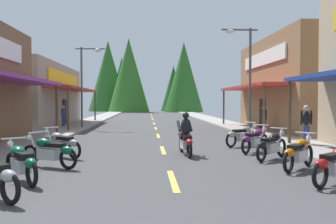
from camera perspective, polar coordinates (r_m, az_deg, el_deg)
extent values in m
cube|color=#424244|center=(26.71, -2.04, -2.57)|extent=(9.63, 80.10, 0.10)
cube|color=#9E9991|center=(27.23, -14.79, -2.31)|extent=(2.39, 80.10, 0.12)
cube|color=#9E9991|center=(27.51, 10.58, -2.24)|extent=(2.39, 80.10, 0.12)
cube|color=#E0C64C|center=(8.93, 0.79, -10.89)|extent=(0.16, 2.40, 0.01)
cube|color=#E0C64C|center=(14.31, -0.83, -6.10)|extent=(0.16, 2.40, 0.01)
cube|color=#E0C64C|center=(20.14, -1.58, -3.82)|extent=(0.16, 2.40, 0.01)
cube|color=#E0C64C|center=(25.69, -1.98, -2.62)|extent=(0.16, 2.40, 0.01)
cube|color=#E0C64C|center=(31.18, -2.24, -1.85)|extent=(0.16, 2.40, 0.01)
cube|color=#E0C64C|center=(38.00, -2.45, -1.20)|extent=(0.16, 2.40, 0.01)
cube|color=#E0C64C|center=(43.67, -2.58, -0.82)|extent=(0.16, 2.40, 0.01)
cube|color=#E0C64C|center=(49.32, -2.67, -0.53)|extent=(0.16, 2.40, 0.01)
cube|color=#E0C64C|center=(55.46, -2.76, -0.28)|extent=(0.16, 2.40, 0.01)
cube|color=#8C338C|center=(15.43, -25.04, 5.08)|extent=(1.80, 11.79, 0.16)
cylinder|color=brown|center=(20.63, -17.33, 0.14)|extent=(0.14, 0.14, 2.82)
cube|color=gray|center=(30.30, -21.87, 2.46)|extent=(6.04, 13.54, 4.81)
cube|color=#B72D28|center=(29.31, -14.58, 3.53)|extent=(1.80, 12.19, 0.16)
cylinder|color=brown|center=(23.38, -15.66, 0.33)|extent=(0.14, 0.14, 2.82)
cylinder|color=brown|center=(34.99, -11.57, 0.81)|extent=(0.14, 0.14, 2.82)
cube|color=yellow|center=(29.52, -16.20, 5.16)|extent=(0.10, 9.48, 0.90)
cube|color=black|center=(29.48, -16.19, -0.09)|extent=(0.08, 1.10, 2.10)
cylinder|color=brown|center=(16.48, 18.84, -0.26)|extent=(0.14, 0.14, 2.82)
cube|color=olive|center=(26.16, 21.88, 4.09)|extent=(6.62, 11.54, 6.17)
cube|color=#B72D28|center=(24.65, 12.97, 3.89)|extent=(1.80, 10.39, 0.16)
cylinder|color=brown|center=(19.66, 15.09, 0.08)|extent=(0.14, 0.14, 2.82)
cylinder|color=brown|center=(29.31, 8.88, 0.65)|extent=(0.14, 0.14, 2.82)
cube|color=white|center=(25.04, 14.86, 8.23)|extent=(0.10, 8.08, 0.90)
cube|color=black|center=(24.90, 14.84, -0.41)|extent=(0.08, 1.10, 2.10)
cylinder|color=#474C51|center=(25.88, -13.62, 3.72)|extent=(0.14, 0.14, 5.74)
cylinder|color=#474C51|center=(26.02, -12.29, 9.84)|extent=(2.05, 0.10, 0.10)
ellipsoid|color=silver|center=(25.93, -11.14, 9.66)|extent=(0.50, 0.30, 0.24)
cylinder|color=#474C51|center=(20.81, 12.97, 4.68)|extent=(0.14, 0.14, 6.08)
cylinder|color=#474C51|center=(21.00, 11.35, 12.76)|extent=(2.05, 0.10, 0.10)
ellipsoid|color=silver|center=(20.86, 9.93, 12.56)|extent=(0.50, 0.30, 0.24)
torus|color=black|center=(8.74, 23.13, -9.20)|extent=(0.58, 0.45, 0.64)
cube|color=black|center=(9.12, 24.65, -6.48)|extent=(0.65, 0.58, 0.12)
ellipsoid|color=#A51414|center=(8.75, 23.31, -7.67)|extent=(0.50, 0.45, 0.24)
torus|color=black|center=(11.69, 21.48, -6.44)|extent=(0.52, 0.53, 0.64)
torus|color=black|center=(10.30, 18.69, -7.51)|extent=(0.52, 0.53, 0.64)
cube|color=silver|center=(10.98, 20.18, -6.53)|extent=(0.69, 0.70, 0.32)
ellipsoid|color=#BF660C|center=(11.12, 20.56, -4.76)|extent=(0.62, 0.62, 0.28)
cube|color=black|center=(10.71, 19.72, -5.22)|extent=(0.62, 0.63, 0.12)
ellipsoid|color=#BF660C|center=(10.31, 18.81, -6.21)|extent=(0.48, 0.48, 0.24)
cylinder|color=silver|center=(11.52, 21.28, -4.90)|extent=(0.30, 0.31, 0.71)
cylinder|color=silver|center=(11.37, 21.10, -3.11)|extent=(0.46, 0.45, 0.04)
sphere|color=white|center=(11.65, 21.56, -3.84)|extent=(0.16, 0.16, 0.16)
torus|color=black|center=(13.26, 17.66, -5.44)|extent=(0.52, 0.52, 0.64)
torus|color=black|center=(11.92, 14.70, -6.22)|extent=(0.52, 0.52, 0.64)
cube|color=silver|center=(12.58, 16.26, -5.45)|extent=(0.69, 0.69, 0.32)
ellipsoid|color=black|center=(12.72, 16.66, -3.92)|extent=(0.62, 0.62, 0.28)
cube|color=black|center=(12.32, 15.77, -4.28)|extent=(0.62, 0.62, 0.12)
ellipsoid|color=black|center=(11.94, 14.81, -5.09)|extent=(0.48, 0.48, 0.24)
cylinder|color=silver|center=(13.11, 17.44, -4.07)|extent=(0.31, 0.30, 0.71)
cylinder|color=silver|center=(12.97, 17.24, -2.49)|extent=(0.45, 0.45, 0.04)
sphere|color=white|center=(13.24, 17.73, -3.15)|extent=(0.16, 0.16, 0.16)
torus|color=black|center=(14.86, 15.07, -4.65)|extent=(0.51, 0.53, 0.64)
torus|color=black|center=(13.53, 12.34, -5.26)|extent=(0.51, 0.53, 0.64)
cube|color=silver|center=(14.18, 13.77, -4.62)|extent=(0.69, 0.70, 0.32)
ellipsoid|color=#721972|center=(14.33, 14.14, -3.27)|extent=(0.62, 0.63, 0.28)
cube|color=black|center=(13.93, 13.32, -3.57)|extent=(0.62, 0.63, 0.12)
ellipsoid|color=#721972|center=(13.54, 12.45, -4.27)|extent=(0.48, 0.48, 0.24)
cylinder|color=silver|center=(14.71, 14.86, -3.42)|extent=(0.30, 0.31, 0.71)
cylinder|color=silver|center=(14.57, 14.67, -2.01)|extent=(0.46, 0.44, 0.04)
sphere|color=white|center=(14.84, 15.13, -2.60)|extent=(0.16, 0.16, 0.16)
torus|color=black|center=(16.46, 13.57, -4.02)|extent=(0.59, 0.44, 0.64)
torus|color=black|center=(15.32, 10.05, -4.42)|extent=(0.59, 0.44, 0.64)
cube|color=silver|center=(15.88, 11.87, -3.93)|extent=(0.74, 0.63, 0.32)
ellipsoid|color=#99999E|center=(16.00, 12.34, -2.74)|extent=(0.64, 0.58, 0.28)
cube|color=black|center=(15.66, 11.28, -2.98)|extent=(0.65, 0.57, 0.12)
ellipsoid|color=#99999E|center=(15.34, 10.18, -3.56)|extent=(0.50, 0.45, 0.24)
cylinder|color=silver|center=(16.33, 13.29, -2.90)|extent=(0.34, 0.26, 0.71)
cylinder|color=silver|center=(16.21, 13.03, -1.62)|extent=(0.37, 0.52, 0.04)
sphere|color=white|center=(16.44, 13.65, -2.17)|extent=(0.16, 0.16, 0.16)
torus|color=black|center=(7.47, -23.91, -11.09)|extent=(0.56, 0.48, 0.64)
ellipsoid|color=#99999E|center=(7.46, -24.13, -9.29)|extent=(0.49, 0.46, 0.24)
torus|color=black|center=(10.17, -23.77, -7.68)|extent=(0.46, 0.57, 0.64)
torus|color=black|center=(8.76, -20.94, -9.16)|extent=(0.46, 0.57, 0.64)
cube|color=silver|center=(9.45, -22.47, -7.89)|extent=(0.64, 0.73, 0.32)
ellipsoid|color=#0C5933|center=(9.59, -22.86, -5.82)|extent=(0.59, 0.64, 0.28)
cube|color=black|center=(9.17, -22.01, -6.40)|extent=(0.58, 0.65, 0.12)
ellipsoid|color=#0C5933|center=(8.77, -21.07, -7.62)|extent=(0.46, 0.50, 0.24)
cylinder|color=silver|center=(9.99, -23.58, -5.93)|extent=(0.27, 0.33, 0.71)
cylinder|color=silver|center=(9.84, -23.41, -3.88)|extent=(0.50, 0.39, 0.04)
sphere|color=white|center=(10.12, -23.86, -4.70)|extent=(0.16, 0.16, 0.16)
torus|color=black|center=(11.71, -21.12, -6.42)|extent=(0.60, 0.41, 0.64)
torus|color=black|center=(10.66, -15.64, -7.16)|extent=(0.60, 0.41, 0.64)
cube|color=silver|center=(11.16, -18.52, -6.37)|extent=(0.75, 0.59, 0.32)
ellipsoid|color=#0C5933|center=(11.27, -19.25, -4.67)|extent=(0.64, 0.56, 0.28)
cube|color=black|center=(10.95, -17.60, -5.04)|extent=(0.66, 0.54, 0.12)
ellipsoid|color=#0C5933|center=(10.66, -15.85, -5.92)|extent=(0.50, 0.43, 0.24)
cylinder|color=silver|center=(11.58, -20.70, -4.86)|extent=(0.35, 0.24, 0.71)
cylinder|color=silver|center=(11.45, -20.31, -3.07)|extent=(0.33, 0.54, 0.04)
sphere|color=white|center=(11.67, -21.25, -3.83)|extent=(0.16, 0.16, 0.16)
torus|color=black|center=(13.63, -18.70, -5.25)|extent=(0.56, 0.49, 0.64)
torus|color=black|center=(12.44, -14.71, -5.88)|extent=(0.56, 0.49, 0.64)
cube|color=silver|center=(13.02, -16.80, -5.21)|extent=(0.72, 0.66, 0.32)
ellipsoid|color=#99999E|center=(13.15, -17.34, -3.74)|extent=(0.64, 0.60, 0.28)
cube|color=black|center=(12.79, -16.14, -4.06)|extent=(0.64, 0.60, 0.12)
ellipsoid|color=#99999E|center=(12.45, -14.86, -4.81)|extent=(0.49, 0.47, 0.24)
cylinder|color=silver|center=(13.49, -18.40, -3.91)|extent=(0.32, 0.28, 0.71)
cylinder|color=silver|center=(13.36, -18.11, -2.37)|extent=(0.41, 0.49, 0.04)
sphere|color=white|center=(13.60, -18.79, -3.03)|extent=(0.16, 0.16, 0.16)
torus|color=black|center=(13.75, 2.17, -5.10)|extent=(0.15, 0.65, 0.64)
torus|color=black|center=(12.29, 3.43, -5.92)|extent=(0.15, 0.65, 0.64)
cube|color=silver|center=(13.01, 2.76, -5.14)|extent=(0.34, 0.72, 0.32)
ellipsoid|color=#A51414|center=(13.17, 2.60, -3.66)|extent=(0.37, 0.58, 0.28)
cube|color=black|center=(12.73, 2.98, -4.02)|extent=(0.33, 0.62, 0.12)
ellipsoid|color=#A51414|center=(12.31, 3.39, -4.83)|extent=(0.28, 0.46, 0.24)
cylinder|color=silver|center=(13.59, 2.27, -3.79)|extent=(0.09, 0.38, 0.71)
cylinder|color=silver|center=(13.44, 2.36, -2.27)|extent=(0.60, 0.09, 0.04)
sphere|color=white|center=(13.73, 2.15, -2.89)|extent=(0.16, 0.16, 0.16)
ellipsoid|color=black|center=(12.80, 2.90, -2.33)|extent=(0.41, 0.41, 0.64)
sphere|color=black|center=(12.83, 2.86, -0.53)|extent=(0.24, 0.24, 0.24)
cylinder|color=black|center=(12.97, 2.05, -3.83)|extent=(0.17, 0.43, 0.24)
cylinder|color=black|center=(13.06, 1.75, -2.25)|extent=(0.14, 0.51, 0.40)
cylinder|color=black|center=(13.03, 3.44, -3.81)|extent=(0.17, 0.43, 0.24)
cylinder|color=black|center=(13.13, 3.54, -2.23)|extent=(0.14, 0.51, 0.40)
cylinder|color=#333F8C|center=(27.56, -16.27, -1.54)|extent=(0.14, 0.14, 0.83)
cylinder|color=#333F8C|center=(27.41, -16.46, -1.56)|extent=(0.14, 0.14, 0.83)
ellipsoid|color=#333F8C|center=(27.45, -16.38, -0.08)|extent=(0.36, 0.42, 0.59)
cylinder|color=#333F8C|center=(27.66, -16.12, 0.00)|extent=(0.09, 0.09, 0.56)
cylinder|color=#333F8C|center=(27.25, -16.64, -0.03)|extent=(0.09, 0.09, 0.56)
sphere|color=beige|center=(27.44, -16.39, 0.79)|extent=(0.22, 0.22, 0.22)
cylinder|color=#333F8C|center=(16.50, 20.93, -3.62)|extent=(0.14, 0.14, 0.90)
cylinder|color=#333F8C|center=(16.60, 21.44, -3.59)|extent=(0.14, 0.14, 0.90)
ellipsoid|color=black|center=(16.50, 21.22, -0.95)|extent=(0.40, 0.32, 0.64)
cylinder|color=black|center=(16.36, 20.54, -0.85)|extent=(0.09, 0.09, 0.61)
cylinder|color=black|center=(16.64, 21.89, -0.82)|extent=(0.09, 0.09, 0.61)
sphere|color=beige|center=(16.49, 21.24, 0.62)|extent=(0.24, 0.24, 0.24)
cylinder|color=maroon|center=(22.70, 14.94, -2.22)|extent=(0.14, 0.14, 0.82)
cylinder|color=maroon|center=(22.54, 15.17, -2.25)|extent=(0.14, 0.14, 0.82)
ellipsoid|color=black|center=(22.58, 15.07, -0.45)|extent=(0.33, 0.41, 0.58)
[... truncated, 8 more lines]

